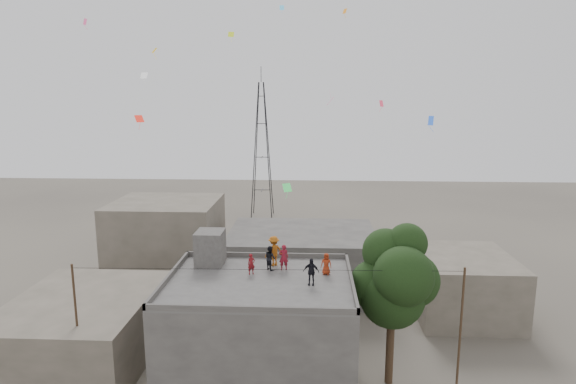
# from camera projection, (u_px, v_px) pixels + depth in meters

# --- Properties ---
(ground) EXTENTS (140.00, 140.00, 0.00)m
(ground) POSITION_uv_depth(u_px,v_px,m) (261.00, 383.00, 27.02)
(ground) COLOR #4A443C
(ground) RESTS_ON ground
(main_building) EXTENTS (10.00, 8.00, 6.10)m
(main_building) POSITION_uv_depth(u_px,v_px,m) (260.00, 333.00, 26.45)
(main_building) COLOR #43413F
(main_building) RESTS_ON ground
(parapet) EXTENTS (10.00, 8.00, 0.30)m
(parapet) POSITION_uv_depth(u_px,v_px,m) (259.00, 278.00, 25.85)
(parapet) COLOR #43413F
(parapet) RESTS_ON main_building
(stair_head_box) EXTENTS (1.60, 1.80, 2.00)m
(stair_head_box) POSITION_uv_depth(u_px,v_px,m) (210.00, 248.00, 28.40)
(stair_head_box) COLOR #43413F
(stair_head_box) RESTS_ON main_building
(neighbor_west) EXTENTS (8.00, 10.00, 4.00)m
(neighbor_west) POSITION_uv_depth(u_px,v_px,m) (83.00, 329.00, 29.15)
(neighbor_west) COLOR #585246
(neighbor_west) RESTS_ON ground
(neighbor_north) EXTENTS (12.00, 9.00, 5.00)m
(neighbor_north) POSITION_uv_depth(u_px,v_px,m) (302.00, 260.00, 40.19)
(neighbor_north) COLOR #43413F
(neighbor_north) RESTS_ON ground
(neighbor_northwest) EXTENTS (9.00, 8.00, 7.00)m
(neighbor_northwest) POSITION_uv_depth(u_px,v_px,m) (167.00, 240.00, 42.55)
(neighbor_northwest) COLOR #585246
(neighbor_northwest) RESTS_ON ground
(neighbor_east) EXTENTS (7.00, 8.00, 4.40)m
(neighbor_east) POSITION_uv_depth(u_px,v_px,m) (462.00, 284.00, 35.73)
(neighbor_east) COLOR #585246
(neighbor_east) RESTS_ON ground
(tree) EXTENTS (4.90, 4.60, 9.10)m
(tree) POSITION_uv_depth(u_px,v_px,m) (396.00, 279.00, 26.10)
(tree) COLOR black
(tree) RESTS_ON ground
(utility_line) EXTENTS (20.12, 0.62, 7.40)m
(utility_line) POSITION_uv_depth(u_px,v_px,m) (267.00, 331.00, 25.05)
(utility_line) COLOR black
(utility_line) RESTS_ON ground
(transmission_tower) EXTENTS (2.97, 2.97, 20.01)m
(transmission_tower) POSITION_uv_depth(u_px,v_px,m) (262.00, 150.00, 64.75)
(transmission_tower) COLOR black
(transmission_tower) RESTS_ON ground
(person_red_adult) EXTENTS (0.61, 0.48, 1.49)m
(person_red_adult) POSITION_uv_depth(u_px,v_px,m) (284.00, 257.00, 27.43)
(person_red_adult) COLOR maroon
(person_red_adult) RESTS_ON main_building
(person_orange_child) EXTENTS (0.65, 0.48, 1.22)m
(person_orange_child) POSITION_uv_depth(u_px,v_px,m) (326.00, 264.00, 26.73)
(person_orange_child) COLOR #9A2C11
(person_orange_child) RESTS_ON main_building
(person_dark_child) EXTENTS (0.84, 0.86, 1.40)m
(person_dark_child) POSITION_uv_depth(u_px,v_px,m) (270.00, 258.00, 27.49)
(person_dark_child) COLOR black
(person_dark_child) RESTS_ON main_building
(person_dark_adult) EXTENTS (0.87, 0.44, 1.43)m
(person_dark_adult) POSITION_uv_depth(u_px,v_px,m) (311.00, 272.00, 25.21)
(person_dark_adult) COLOR black
(person_dark_adult) RESTS_ON main_building
(person_orange_adult) EXTENTS (1.31, 1.22, 1.78)m
(person_orange_adult) POSITION_uv_depth(u_px,v_px,m) (274.00, 251.00, 28.12)
(person_orange_adult) COLOR #A35312
(person_orange_adult) RESTS_ON main_building
(person_red_child) EXTENTS (0.51, 0.45, 1.17)m
(person_red_child) POSITION_uv_depth(u_px,v_px,m) (251.00, 264.00, 26.78)
(person_red_child) COLOR maroon
(person_red_child) RESTS_ON main_building
(kites) EXTENTS (20.57, 14.03, 12.25)m
(kites) POSITION_uv_depth(u_px,v_px,m) (263.00, 83.00, 31.12)
(kites) COLOR red
(kites) RESTS_ON ground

